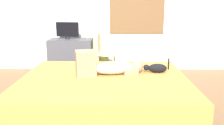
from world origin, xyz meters
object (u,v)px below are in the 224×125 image
object	(u,v)px
person_lying	(107,66)
desk	(72,56)
tv_monitor	(67,30)
cup	(87,36)
cat	(156,68)
bed	(104,95)
chair_by_desk	(103,51)

from	to	relation	value
person_lying	desk	world-z (taller)	person_lying
tv_monitor	cup	bearing A→B (deg)	26.72
cat	desk	size ratio (longest dim) A/B	0.40
person_lying	cat	world-z (taller)	person_lying
bed	cat	size ratio (longest dim) A/B	6.23
tv_monitor	bed	bearing A→B (deg)	-66.64
desk	person_lying	bearing A→B (deg)	-66.15
person_lying	tv_monitor	size ratio (longest dim) A/B	1.96
chair_by_desk	person_lying	bearing A→B (deg)	-85.52
person_lying	cat	distance (m)	0.70
bed	cat	bearing A→B (deg)	16.85
bed	person_lying	xyz separation A→B (m)	(0.03, 0.13, 0.37)
desk	tv_monitor	size ratio (longest dim) A/B	1.87
bed	cup	world-z (taller)	cup
desk	cat	bearing A→B (deg)	-49.23
cup	chair_by_desk	bearing A→B (deg)	-44.93
desk	cup	size ratio (longest dim) A/B	10.56
chair_by_desk	tv_monitor	bearing A→B (deg)	168.40
bed	cup	size ratio (longest dim) A/B	26.19
cat	tv_monitor	world-z (taller)	tv_monitor
desk	bed	bearing A→B (deg)	-68.22
person_lying	cat	bearing A→B (deg)	7.46
desk	chair_by_desk	size ratio (longest dim) A/B	1.05
bed	chair_by_desk	bearing A→B (deg)	93.31
cat	chair_by_desk	world-z (taller)	chair_by_desk
bed	tv_monitor	xyz separation A→B (m)	(-0.85, 1.96, 0.67)
person_lying	tv_monitor	distance (m)	2.05
bed	cup	bearing A→B (deg)	101.91
bed	cup	distance (m)	2.27
person_lying	cat	size ratio (longest dim) A/B	2.62
person_lying	cup	xyz separation A→B (m)	(-0.48, 2.03, 0.17)
bed	tv_monitor	size ratio (longest dim) A/B	4.65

